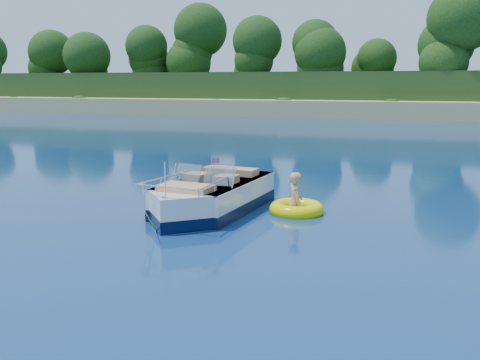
{
  "coord_description": "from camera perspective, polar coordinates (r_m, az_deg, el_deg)",
  "views": [
    {
      "loc": [
        3.37,
        -10.74,
        3.11
      ],
      "look_at": [
        -0.5,
        0.86,
        0.85
      ],
      "focal_mm": 40.0,
      "sensor_mm": 36.0,
      "label": 1
    }
  ],
  "objects": [
    {
      "name": "ground",
      "position": [
        11.68,
        0.99,
        -4.98
      ],
      "size": [
        160.0,
        160.0,
        0.0
      ],
      "primitive_type": "plane",
      "color": "#0B264E",
      "rests_on": "ground"
    },
    {
      "name": "treeline",
      "position": [
        51.92,
        15.14,
        12.8
      ],
      "size": [
        150.0,
        7.12,
        8.19
      ],
      "color": "#332011",
      "rests_on": "ground"
    },
    {
      "name": "boy",
      "position": [
        12.94,
        5.84,
        -3.5
      ],
      "size": [
        0.73,
        0.89,
        1.61
      ],
      "primitive_type": "imported",
      "rotation": [
        0.0,
        -0.17,
        2.1
      ],
      "color": "tan",
      "rests_on": "ground"
    },
    {
      "name": "tow_tube",
      "position": [
        12.95,
        6.06,
        -3.08
      ],
      "size": [
        1.53,
        1.53,
        0.35
      ],
      "rotation": [
        0.0,
        0.0,
        -0.17
      ],
      "color": "#FFF600",
      "rests_on": "ground"
    },
    {
      "name": "shoreline",
      "position": [
        74.62,
        16.03,
        8.42
      ],
      "size": [
        170.0,
        59.0,
        6.0
      ],
      "color": "tan",
      "rests_on": "ground"
    },
    {
      "name": "motorboat",
      "position": [
        12.83,
        -3.32,
        -2.07
      ],
      "size": [
        2.14,
        5.11,
        1.7
      ],
      "rotation": [
        0.0,
        0.0,
        -0.1
      ],
      "color": "silver",
      "rests_on": "ground"
    }
  ]
}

